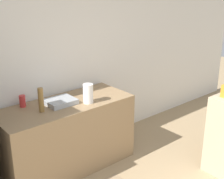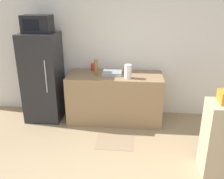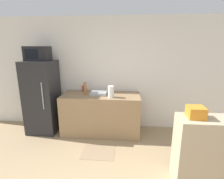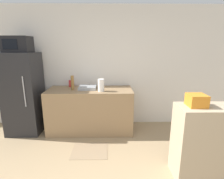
% 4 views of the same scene
% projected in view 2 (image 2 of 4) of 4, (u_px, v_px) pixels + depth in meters
% --- Properties ---
extents(wall_back, '(8.00, 0.06, 2.60)m').
position_uv_depth(wall_back, '(126.00, 49.00, 4.75)').
color(wall_back, white).
rests_on(wall_back, ground_plane).
extents(refrigerator, '(0.65, 0.65, 1.64)m').
position_uv_depth(refrigerator, '(43.00, 77.00, 4.65)').
color(refrigerator, '#232326').
rests_on(refrigerator, ground_plane).
extents(microwave, '(0.49, 0.35, 0.30)m').
position_uv_depth(microwave, '(37.00, 24.00, 4.30)').
color(microwave, black).
rests_on(microwave, refrigerator).
extents(counter, '(1.73, 0.70, 0.90)m').
position_uv_depth(counter, '(115.00, 98.00, 4.69)').
color(counter, '#937551').
rests_on(counter, ground_plane).
extents(sink_basin, '(0.35, 0.30, 0.06)m').
position_uv_depth(sink_basin, '(112.00, 73.00, 4.54)').
color(sink_basin, '#9EA3A8').
rests_on(sink_basin, counter).
extents(bottle_tall, '(0.06, 0.06, 0.29)m').
position_uv_depth(bottle_tall, '(96.00, 67.00, 4.47)').
color(bottle_tall, olive).
rests_on(bottle_tall, counter).
extents(bottle_short, '(0.07, 0.07, 0.14)m').
position_uv_depth(bottle_short, '(93.00, 67.00, 4.76)').
color(bottle_short, red).
rests_on(bottle_short, counter).
extents(paper_towel_roll, '(0.12, 0.12, 0.24)m').
position_uv_depth(paper_towel_roll, '(128.00, 71.00, 4.31)').
color(paper_towel_roll, white).
rests_on(paper_towel_roll, counter).
extents(kitchen_rug, '(0.61, 0.51, 0.01)m').
position_uv_depth(kitchen_rug, '(115.00, 141.00, 4.11)').
color(kitchen_rug, '#937A5B').
rests_on(kitchen_rug, ground_plane).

